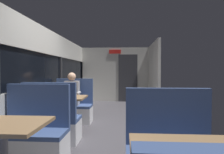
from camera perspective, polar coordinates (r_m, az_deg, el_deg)
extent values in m
cube|color=#423F44|center=(4.27, -1.97, -16.02)|extent=(3.30, 9.20, 0.02)
cube|color=beige|center=(4.53, -20.79, -8.79)|extent=(0.08, 8.40, 0.95)
cube|color=beige|center=(4.51, -21.00, 10.64)|extent=(0.08, 8.40, 0.60)
cube|color=black|center=(4.46, -21.03, 2.03)|extent=(0.03, 8.40, 0.75)
cube|color=#2D2D30|center=(5.75, -14.91, 1.99)|extent=(0.06, 0.08, 0.75)
cube|color=#2D2D30|center=(8.45, -8.84, 1.93)|extent=(0.06, 0.08, 0.75)
cube|color=beige|center=(8.26, 0.89, 0.74)|extent=(2.90, 0.08, 2.30)
cube|color=#333338|center=(8.21, 4.71, -0.32)|extent=(0.80, 0.04, 2.00)
cube|color=red|center=(8.24, 0.88, 7.49)|extent=(0.50, 0.03, 0.16)
cube|color=beige|center=(7.13, 12.14, 0.54)|extent=(0.08, 2.40, 2.30)
cube|color=olive|center=(2.42, -29.62, -12.20)|extent=(0.90, 0.70, 0.04)
cube|color=silver|center=(3.12, -22.42, -18.99)|extent=(0.95, 0.50, 0.39)
cube|color=#384C7A|center=(3.05, -22.47, -15.03)|extent=(0.95, 0.50, 0.06)
cube|color=#384C7A|center=(3.16, -20.85, -7.83)|extent=(0.95, 0.08, 0.65)
cylinder|color=#9E9EA3|center=(4.39, -13.83, -10.72)|extent=(0.10, 0.10, 0.70)
cube|color=olive|center=(4.33, -13.87, -5.93)|extent=(0.90, 0.70, 0.04)
cube|color=silver|center=(3.83, -16.90, -15.02)|extent=(0.95, 0.50, 0.39)
cube|color=#384C7A|center=(3.77, -16.93, -11.74)|extent=(0.95, 0.50, 0.06)
cube|color=#384C7A|center=(3.51, -18.19, -6.84)|extent=(0.95, 0.08, 0.65)
cube|color=silver|center=(5.04, -11.52, -10.88)|extent=(0.95, 0.50, 0.39)
cube|color=#384C7A|center=(5.00, -11.54, -8.36)|extent=(0.95, 0.50, 0.06)
cube|color=#384C7A|center=(5.15, -10.95, -4.07)|extent=(0.95, 0.08, 0.65)
cube|color=olive|center=(1.56, 23.34, -20.03)|extent=(0.90, 0.70, 0.04)
cube|color=#384C7A|center=(2.34, 16.04, -11.12)|extent=(0.95, 0.08, 0.65)
cube|color=#26262D|center=(5.04, -11.52, -10.54)|extent=(0.30, 0.36, 0.45)
cube|color=#99999E|center=(4.91, -11.72, -4.66)|extent=(0.34, 0.22, 0.60)
sphere|color=tan|center=(4.86, -11.81, 0.13)|extent=(0.20, 0.20, 0.20)
cylinder|color=#99999E|center=(4.79, -14.61, -4.59)|extent=(0.07, 0.28, 0.07)
cylinder|color=#99999E|center=(4.68, -9.94, -4.71)|extent=(0.07, 0.28, 0.07)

